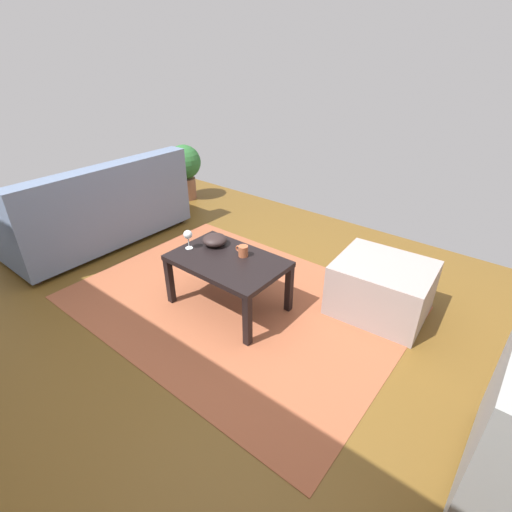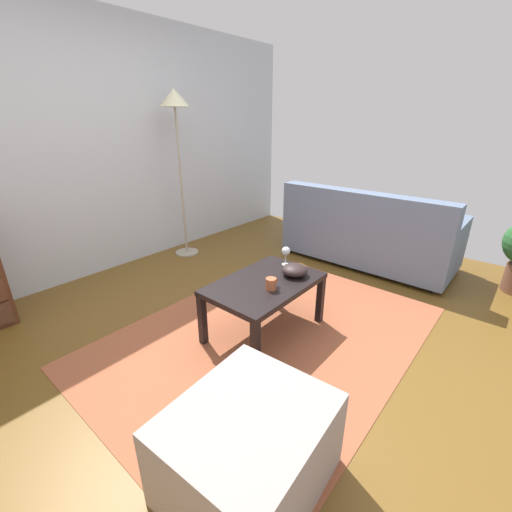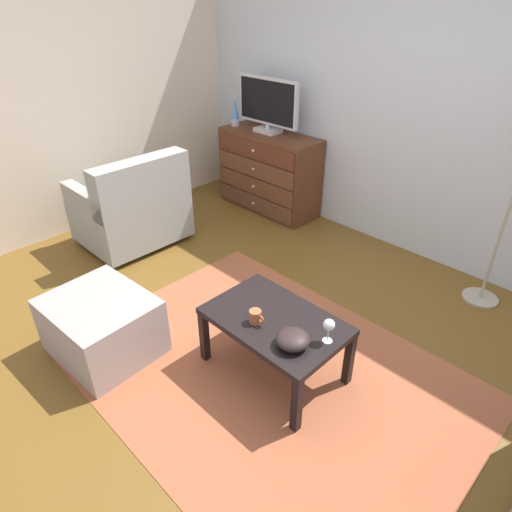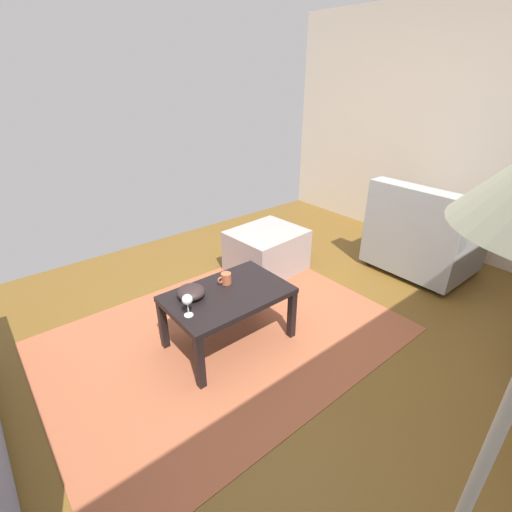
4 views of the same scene
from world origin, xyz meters
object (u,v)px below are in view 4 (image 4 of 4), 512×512
object	(u,v)px
mug	(226,278)
bowl_decorative	(191,292)
coffee_table	(228,299)
wine_glass	(187,300)
armchair	(423,237)
ottoman	(266,250)

from	to	relation	value
mug	bowl_decorative	xyz separation A→B (m)	(0.30, 0.00, 0.00)
coffee_table	mug	world-z (taller)	mug
wine_glass	armchair	world-z (taller)	armchair
mug	armchair	distance (m)	2.15
bowl_decorative	ottoman	size ratio (longest dim) A/B	0.28
wine_glass	ottoman	xyz separation A→B (m)	(-1.32, -0.76, -0.34)
coffee_table	armchair	distance (m)	2.19
armchair	ottoman	bearing A→B (deg)	-40.00
mug	bowl_decorative	distance (m)	0.30
coffee_table	wine_glass	xyz separation A→B (m)	(0.35, 0.06, 0.17)
mug	ottoman	size ratio (longest dim) A/B	0.16
ottoman	armchair	bearing A→B (deg)	140.00
armchair	ottoman	size ratio (longest dim) A/B	1.33
coffee_table	mug	bearing A→B (deg)	-119.82
wine_glass	mug	distance (m)	0.46
bowl_decorative	ottoman	distance (m)	1.37
ottoman	coffee_table	bearing A→B (deg)	35.58
coffee_table	bowl_decorative	world-z (taller)	bowl_decorative
wine_glass	armchair	bearing A→B (deg)	174.46
bowl_decorative	armchair	bearing A→B (deg)	170.16
mug	coffee_table	bearing A→B (deg)	60.18
coffee_table	ottoman	world-z (taller)	coffee_table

